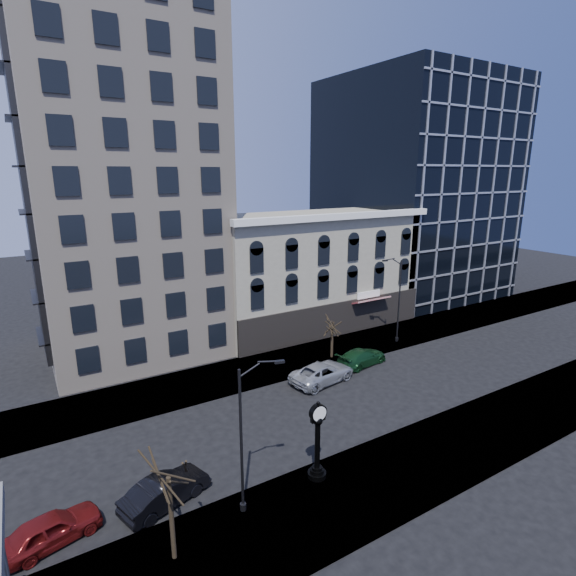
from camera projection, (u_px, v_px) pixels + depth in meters
ground at (293, 417)px, 30.83m from camera, size 160.00×160.00×0.00m
sidewalk_far at (243, 373)px, 37.44m from camera, size 160.00×6.00×0.12m
sidewalk_near at (372, 483)px, 24.19m from camera, size 160.00×6.00×0.12m
cream_tower at (118, 136)px, 38.54m from camera, size 15.90×15.40×42.50m
victorian_row at (310, 270)px, 48.50m from camera, size 22.60×11.19×12.50m
glass_office at (413, 189)px, 60.67m from camera, size 20.00×20.15×28.00m
street_clock at (317, 443)px, 24.10m from camera, size 1.03×1.03×4.55m
street_lamp_near at (252, 398)px, 20.85m from camera, size 2.03×0.72×7.97m
street_lamp_far at (395, 278)px, 42.50m from camera, size 2.21×0.55×8.55m
bare_tree_near at (167, 459)px, 18.24m from camera, size 3.77×3.77×6.47m
bare_tree_far at (332, 322)px, 39.73m from camera, size 2.53×2.53×4.34m
car_near_a at (51, 529)px, 20.19m from camera, size 4.57×2.69×1.46m
car_near_b at (166, 491)px, 22.58m from camera, size 4.87×2.96×1.52m
car_far_a at (322, 373)px, 35.81m from camera, size 5.93×3.42×1.55m
car_far_b at (362, 357)px, 38.96m from camera, size 5.26×2.76×1.45m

